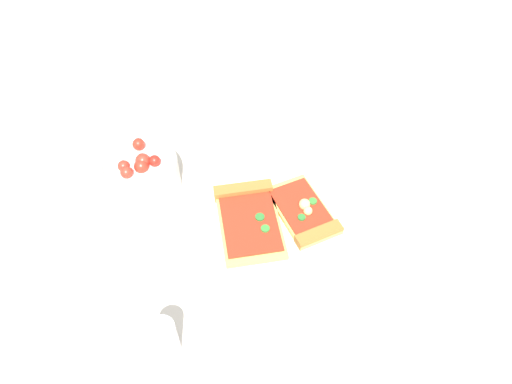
{
  "coord_description": "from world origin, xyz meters",
  "views": [
    {
      "loc": [
        -0.16,
        -0.39,
        0.63
      ],
      "look_at": [
        0.02,
        0.06,
        0.03
      ],
      "focal_mm": 33.95,
      "sensor_mm": 36.0,
      "label": 1
    }
  ],
  "objects_px": {
    "pizza_slice_far": "(305,214)",
    "paper_napkin": "(411,176)",
    "pizza_slice_near": "(249,216)",
    "salad_bowl": "(140,173)",
    "soda_glass": "(257,102)",
    "pepper_shaker": "(164,338)",
    "plate": "(279,223)"
  },
  "relations": [
    {
      "from": "pizza_slice_far",
      "to": "pepper_shaker",
      "type": "relative_size",
      "value": 1.62
    },
    {
      "from": "soda_glass",
      "to": "salad_bowl",
      "type": "bearing_deg",
      "value": -160.6
    },
    {
      "from": "soda_glass",
      "to": "pepper_shaker",
      "type": "relative_size",
      "value": 1.31
    },
    {
      "from": "salad_bowl",
      "to": "paper_napkin",
      "type": "distance_m",
      "value": 0.46
    },
    {
      "from": "pizza_slice_near",
      "to": "salad_bowl",
      "type": "relative_size",
      "value": 1.27
    },
    {
      "from": "pizza_slice_near",
      "to": "paper_napkin",
      "type": "relative_size",
      "value": 1.31
    },
    {
      "from": "pizza_slice_near",
      "to": "soda_glass",
      "type": "bearing_deg",
      "value": 65.74
    },
    {
      "from": "pizza_slice_far",
      "to": "paper_napkin",
      "type": "relative_size",
      "value": 1.08
    },
    {
      "from": "pizza_slice_near",
      "to": "pepper_shaker",
      "type": "xyz_separation_m",
      "value": [
        -0.17,
        -0.16,
        0.02
      ]
    },
    {
      "from": "plate",
      "to": "pizza_slice_far",
      "type": "xyz_separation_m",
      "value": [
        0.04,
        -0.01,
        0.01
      ]
    },
    {
      "from": "plate",
      "to": "pizza_slice_near",
      "type": "bearing_deg",
      "value": 153.53
    },
    {
      "from": "pizza_slice_far",
      "to": "salad_bowl",
      "type": "distance_m",
      "value": 0.28
    },
    {
      "from": "plate",
      "to": "paper_napkin",
      "type": "distance_m",
      "value": 0.25
    },
    {
      "from": "plate",
      "to": "pizza_slice_near",
      "type": "xyz_separation_m",
      "value": [
        -0.04,
        0.02,
        0.01
      ]
    },
    {
      "from": "plate",
      "to": "pizza_slice_far",
      "type": "height_order",
      "value": "pizza_slice_far"
    },
    {
      "from": "salad_bowl",
      "to": "soda_glass",
      "type": "relative_size",
      "value": 1.18
    },
    {
      "from": "pizza_slice_near",
      "to": "pizza_slice_far",
      "type": "relative_size",
      "value": 1.21
    },
    {
      "from": "salad_bowl",
      "to": "soda_glass",
      "type": "distance_m",
      "value": 0.25
    },
    {
      "from": "pizza_slice_far",
      "to": "soda_glass",
      "type": "height_order",
      "value": "soda_glass"
    },
    {
      "from": "salad_bowl",
      "to": "pizza_slice_far",
      "type": "bearing_deg",
      "value": -35.76
    },
    {
      "from": "salad_bowl",
      "to": "paper_napkin",
      "type": "xyz_separation_m",
      "value": [
        0.44,
        -0.14,
        -0.03
      ]
    },
    {
      "from": "salad_bowl",
      "to": "paper_napkin",
      "type": "height_order",
      "value": "salad_bowl"
    },
    {
      "from": "pizza_slice_near",
      "to": "soda_glass",
      "type": "xyz_separation_m",
      "value": [
        0.1,
        0.22,
        0.03
      ]
    },
    {
      "from": "plate",
      "to": "pizza_slice_far",
      "type": "relative_size",
      "value": 1.86
    },
    {
      "from": "pepper_shaker",
      "to": "pizza_slice_near",
      "type": "bearing_deg",
      "value": 42.26
    },
    {
      "from": "paper_napkin",
      "to": "pepper_shaker",
      "type": "xyz_separation_m",
      "value": [
        -0.47,
        -0.15,
        0.04
      ]
    },
    {
      "from": "salad_bowl",
      "to": "pepper_shaker",
      "type": "distance_m",
      "value": 0.29
    },
    {
      "from": "pepper_shaker",
      "to": "soda_glass",
      "type": "bearing_deg",
      "value": 54.16
    },
    {
      "from": "salad_bowl",
      "to": "soda_glass",
      "type": "xyz_separation_m",
      "value": [
        0.24,
        0.08,
        0.01
      ]
    },
    {
      "from": "pizza_slice_near",
      "to": "pizza_slice_far",
      "type": "distance_m",
      "value": 0.09
    },
    {
      "from": "pizza_slice_far",
      "to": "soda_glass",
      "type": "xyz_separation_m",
      "value": [
        0.01,
        0.24,
        0.03
      ]
    },
    {
      "from": "plate",
      "to": "salad_bowl",
      "type": "bearing_deg",
      "value": 139.75
    }
  ]
}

